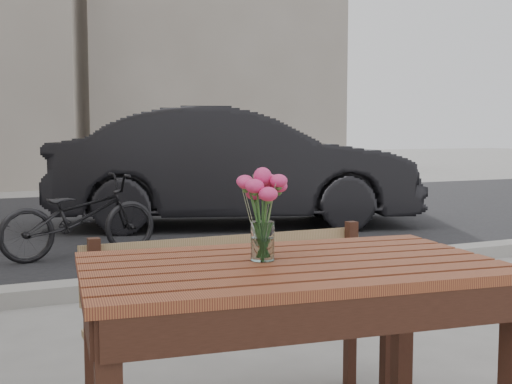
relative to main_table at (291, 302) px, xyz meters
The scene contains 7 objects.
street 5.06m from the main_table, 87.30° to the left, with size 30.00×8.12×0.12m.
backdrop_buildings 14.65m from the main_table, 88.38° to the left, with size 15.50×4.00×8.00m.
main_table is the anchor object (origin of this frame).
main_bench 0.72m from the main_table, 80.31° to the left, with size 1.30×0.40×0.80m.
main_vase 0.33m from the main_table, 146.22° to the left, with size 0.16×0.16×0.29m.
parked_car 6.36m from the main_table, 69.09° to the left, with size 1.61×4.62×1.52m, color black.
bicycle 4.53m from the main_table, 89.21° to the left, with size 0.54×1.53×0.81m, color black.
Camera 1 is at (-1.16, -1.71, 1.19)m, focal length 45.00 mm.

